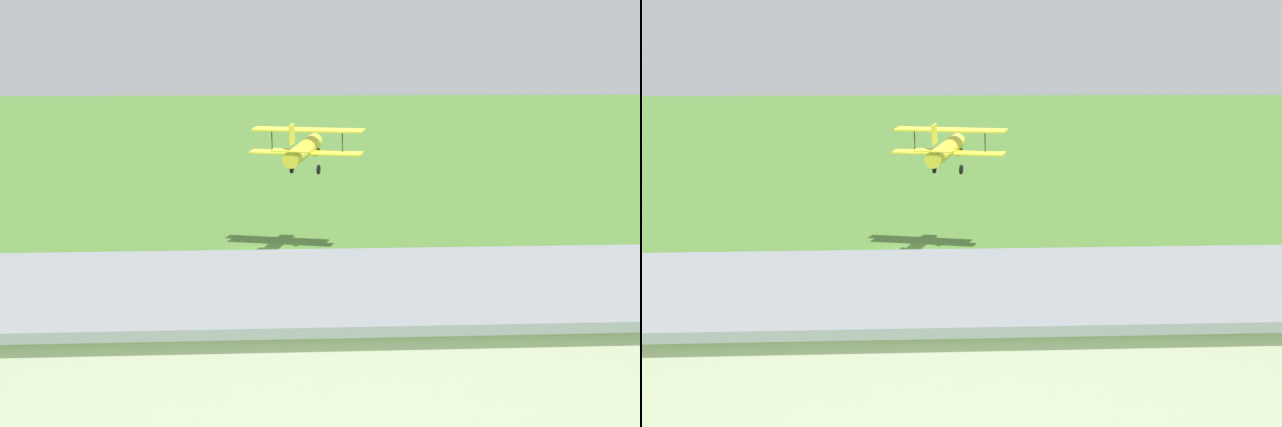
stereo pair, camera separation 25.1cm
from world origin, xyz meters
TOP-DOWN VIEW (x-y plane):
  - ground_plane at (0.00, 0.00)m, footprint 400.00×400.00m
  - hangar at (-4.44, 35.45)m, footprint 30.03×12.76m
  - biplane at (-2.64, 1.52)m, footprint 8.04×7.63m
  - car_red at (-18.00, 23.01)m, footprint 2.46×4.80m
  - car_yellow at (7.79, 21.19)m, footprint 2.18×4.57m
  - person_watching_takeoff at (-14.03, 16.99)m, footprint 0.48×0.48m
  - person_by_parked_cars at (-19.59, 17.06)m, footprint 0.54×0.54m
  - person_walking_on_apron at (1.88, 20.01)m, footprint 0.53×0.53m

SIDE VIEW (x-z plane):
  - ground_plane at x=0.00m, z-range 0.00..0.00m
  - person_walking_on_apron at x=1.88m, z-range -0.01..1.60m
  - person_by_parked_cars at x=-19.59m, z-range -0.01..1.60m
  - car_yellow at x=7.79m, z-range 0.03..1.67m
  - person_watching_takeoff at x=-14.03m, z-range 0.00..1.70m
  - car_red at x=-18.00m, z-range 0.02..1.71m
  - hangar at x=-4.44m, z-range 0.01..6.20m
  - biplane at x=-2.64m, z-range 5.59..9.32m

